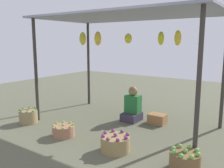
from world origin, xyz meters
The scene contains 8 objects.
ground_plane centered at (0.00, 0.00, 0.00)m, with size 14.00×14.00×0.00m, color #5C5E47.
market_stall_structure centered at (-0.02, 0.00, 2.12)m, with size 3.84×2.10×2.30m.
vendor_person centered at (0.02, 0.30, 0.30)m, with size 0.36×0.44×0.78m.
basket_green_chilies centered at (-1.78, -1.16, 0.15)m, with size 0.39×0.39×0.32m.
basket_limes centered at (-0.58, -1.26, 0.11)m, with size 0.42×0.42×0.25m.
basket_purple_onions centered at (0.59, -1.24, 0.13)m, with size 0.48×0.48×0.31m.
basket_green_apples centered at (1.71, -1.16, 0.13)m, with size 0.43×0.43×0.31m.
wooden_crate_near_vendor centered at (0.58, 0.41, 0.11)m, with size 0.37×0.28×0.21m, color #986B3E.
Camera 1 is at (2.70, -4.38, 1.78)m, focal length 39.40 mm.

